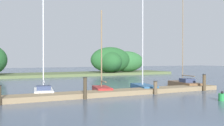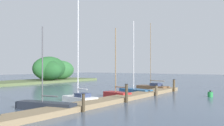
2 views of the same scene
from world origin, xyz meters
name	(u,v)px [view 2 (image 2 of 2)]	position (x,y,z in m)	size (l,w,h in m)	color
dock_pier	(116,99)	(0.00, 10.96, 0.17)	(24.64, 1.80, 0.35)	#847051
sailboat_1	(44,105)	(-6.34, 12.51, 0.32)	(1.63, 4.53, 5.52)	#232833
sailboat_2	(79,98)	(-2.07, 13.17, 0.36)	(1.92, 3.46, 8.30)	white
sailboat_3	(116,93)	(2.32, 12.43, 0.37)	(1.71, 3.00, 6.51)	maroon
sailboat_4	(134,90)	(6.42, 12.76, 0.36)	(2.14, 4.18, 7.80)	#285684
sailboat_5	(152,87)	(11.07, 12.85, 0.36)	(2.08, 4.38, 8.25)	brown
mooring_piling_1	(83,103)	(-5.42, 9.89, 0.59)	(0.22, 0.22, 1.17)	#3D3323
mooring_piling_2	(126,93)	(-0.11, 9.88, 0.75)	(0.27, 0.27, 1.48)	#3D3323
mooring_piling_3	(156,90)	(5.60, 9.85, 0.52)	(0.32, 0.32, 1.02)	brown
mooring_piling_4	(174,85)	(10.69, 9.91, 0.70)	(0.30, 0.30, 1.39)	#4C3D28
channel_buoy_0	(210,94)	(7.40, 5.17, 0.25)	(0.47, 0.47, 0.64)	#23843D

